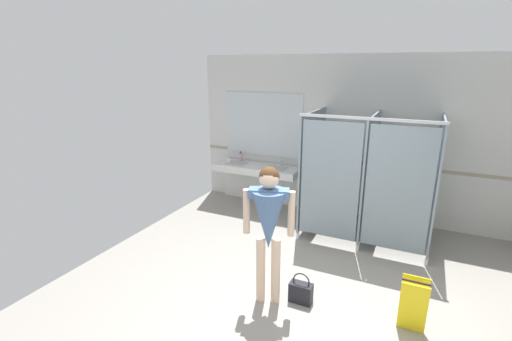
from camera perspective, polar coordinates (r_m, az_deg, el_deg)
The scene contains 11 objects.
ground_plane at distance 4.64m, azimuth 7.15°, elevation -21.25°, with size 6.35×6.72×0.10m, color gray.
wall_back at distance 6.85m, azimuth 15.94°, elevation 4.98°, with size 6.35×0.12×2.98m, color silver.
wall_back_tile_band at distance 6.88m, azimuth 15.57°, elevation 1.32°, with size 6.35×0.01×0.06m, color #9E937F.
vanity_counter at distance 7.33m, azimuth 0.40°, elevation -0.64°, with size 1.77×0.59×0.95m.
mirror_panel at distance 7.29m, azimuth 1.13°, elevation 7.35°, with size 1.67×0.02×1.27m, color silver.
bathroom_stalls at distance 5.93m, azimuth 17.42°, elevation -0.86°, with size 2.01×1.44×2.08m.
person_standing at distance 4.13m, azimuth 2.04°, elevation -7.74°, with size 0.57×0.50×1.71m.
handbag at distance 4.60m, azimuth 7.17°, elevation -18.69°, with size 0.28×0.14×0.39m.
soap_dispenser at distance 7.52m, azimuth -2.48°, elevation 2.20°, with size 0.07×0.07×0.20m.
paper_cup at distance 7.40m, azimuth -4.38°, elevation 1.62°, with size 0.07×0.07×0.09m, color white.
wet_floor_sign at distance 4.41m, azimuth 23.81°, elevation -19.05°, with size 0.28×0.19×0.61m.
Camera 1 is at (1.07, -3.52, 2.78)m, focal length 25.05 mm.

